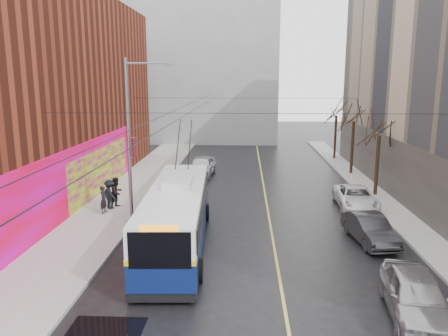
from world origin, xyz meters
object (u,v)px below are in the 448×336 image
Objects in this scene: trolleybus at (177,215)px; parked_car_c at (356,197)px; tree_far at (337,108)px; pedestrian_a at (104,199)px; streetlight_pole at (131,136)px; parked_car_b at (370,229)px; tree_near at (380,124)px; tree_mid at (354,112)px; parked_car_a at (416,296)px; following_car at (201,166)px; pedestrian_b at (117,192)px; pedestrian_c at (110,194)px.

parked_car_c is (10.10, 6.81, -0.87)m from trolleybus.
tree_far reaches higher than pedestrian_a.
streetlight_pole is 13.30m from parked_car_b.
pedestrian_a is at bearing -163.67° from tree_near.
tree_mid is 23.30m from parked_car_a.
following_car is at bearing 120.47° from parked_car_a.
pedestrian_b reaches higher than pedestrian_c.
tree_far is 30.13m from parked_car_a.
tree_far is 1.58× the size of parked_car_b.
parked_car_a is 17.96m from pedestrian_b.
pedestrian_a is 0.89m from pedestrian_c.
pedestrian_a is (-17.19, -5.04, -4.01)m from tree_near.
parked_car_a is at bearing -36.84° from trolleybus.
following_car is (-9.73, 14.63, 0.14)m from parked_car_b.
tree_far is 23.30m from parked_car_b.
streetlight_pole is 1.87× the size of parked_car_c.
following_car is at bearing 116.10° from parked_car_b.
tree_mid is at bearing -90.00° from tree_far.
tree_far is 3.67× the size of pedestrian_c.
parked_car_a is at bearing -93.07° from parked_car_c.
pedestrian_a is (-5.05, 4.58, -0.58)m from trolleybus.
streetlight_pole is 14.12m from parked_car_c.
pedestrian_b is 1.05× the size of pedestrian_c.
following_car is at bearing 88.59° from trolleybus.
parked_car_c is (-2.03, -2.80, -4.31)m from tree_near.
pedestrian_c is (-13.90, 11.49, 0.26)m from parked_car_a.
tree_mid is 1.02× the size of tree_far.
pedestrian_a reaches higher than parked_car_b.
pedestrian_c is at bearing -109.00° from following_car.
tree_mid reaches higher than trolleybus.
following_car is at bearing -175.09° from tree_mid.
pedestrian_c is (-17.10, -4.15, -3.93)m from tree_near.
streetlight_pole is 16.28m from tree_near.
pedestrian_c is (-17.10, -11.15, -4.21)m from tree_mid.
trolleybus is 7.40m from pedestrian_c.
pedestrian_c reaches higher than parked_car_c.
tree_near reaches higher than parked_car_c.
pedestrian_a is (-4.66, -10.96, 0.14)m from following_car.
trolleybus is at bearing -141.60° from tree_near.
tree_mid is 1.39× the size of parked_car_c.
trolleybus is at bearing -83.16° from following_car.
pedestrian_b is (-13.55, 11.79, 0.30)m from parked_car_a.
tree_far is 26.80m from trolleybus.
pedestrian_b is at bearing -95.16° from pedestrian_c.
parked_car_b is at bearing -107.81° from tree_near.
parked_car_c is at bearing -62.31° from pedestrian_b.
parked_car_c is (1.17, 12.84, -0.11)m from parked_car_a.
tree_far reaches higher than following_car.
streetlight_pole reaches higher than trolleybus.
pedestrian_a is 1.26m from pedestrian_b.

